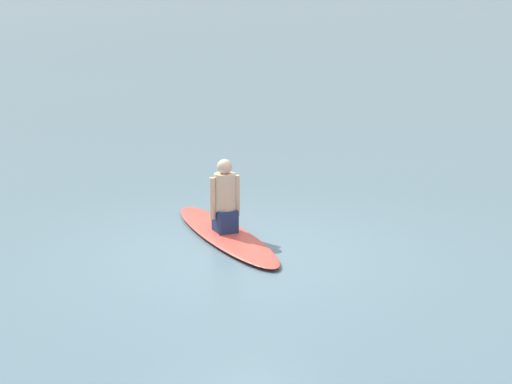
{
  "coord_description": "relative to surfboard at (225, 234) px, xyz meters",
  "views": [
    {
      "loc": [
        -5.88,
        -7.99,
        3.21
      ],
      "look_at": [
        0.61,
        0.46,
        0.58
      ],
      "focal_mm": 59.07,
      "sensor_mm": 36.0,
      "label": 1
    }
  ],
  "objects": [
    {
      "name": "person_paddler",
      "position": [
        -0.0,
        0.0,
        0.48
      ],
      "size": [
        0.42,
        0.37,
        0.96
      ],
      "rotation": [
        0.0,
        0.0,
        1.34
      ],
      "color": "navy",
      "rests_on": "surfboard"
    },
    {
      "name": "surfboard",
      "position": [
        0.0,
        0.0,
        0.0
      ],
      "size": [
        1.32,
        3.1,
        0.09
      ],
      "primitive_type": "ellipsoid",
      "rotation": [
        0.0,
        0.0,
        1.34
      ],
      "color": "#D84C3F",
      "rests_on": "ground"
    },
    {
      "name": "ground_plane",
      "position": [
        -0.22,
        -0.6,
        -0.04
      ],
      "size": [
        400.0,
        400.0,
        0.0
      ],
      "primitive_type": "plane",
      "color": "slate"
    }
  ]
}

